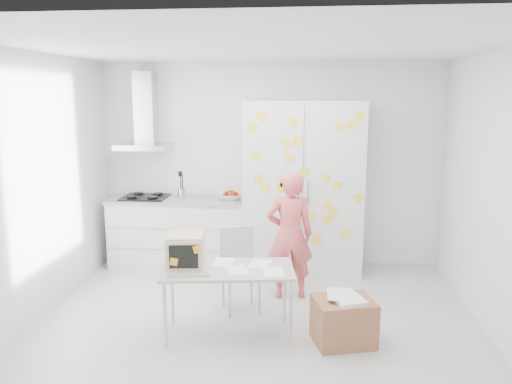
# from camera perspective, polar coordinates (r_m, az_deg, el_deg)

# --- Properties ---
(floor) EXTENTS (4.50, 4.00, 0.02)m
(floor) POSITION_cam_1_polar(r_m,az_deg,el_deg) (5.19, -0.09, -14.98)
(floor) COLOR silver
(floor) RESTS_ON ground
(walls) EXTENTS (4.52, 4.01, 2.70)m
(walls) POSITION_cam_1_polar(r_m,az_deg,el_deg) (5.46, 0.66, 1.35)
(walls) COLOR white
(walls) RESTS_ON ground
(ceiling) EXTENTS (4.50, 4.00, 0.02)m
(ceiling) POSITION_cam_1_polar(r_m,az_deg,el_deg) (4.69, -0.10, 16.32)
(ceiling) COLOR white
(ceiling) RESTS_ON walls
(counter_run) EXTENTS (1.84, 0.63, 1.28)m
(counter_run) POSITION_cam_1_polar(r_m,az_deg,el_deg) (6.80, -8.76, -4.44)
(counter_run) COLOR white
(counter_run) RESTS_ON ground
(range_hood) EXTENTS (0.70, 0.48, 1.01)m
(range_hood) POSITION_cam_1_polar(r_m,az_deg,el_deg) (6.83, -12.56, 8.15)
(range_hood) COLOR silver
(range_hood) RESTS_ON walls
(tall_cabinet) EXTENTS (1.50, 0.68, 2.20)m
(tall_cabinet) POSITION_cam_1_polar(r_m,az_deg,el_deg) (6.43, 5.40, 0.49)
(tall_cabinet) COLOR silver
(tall_cabinet) RESTS_ON ground
(person) EXTENTS (0.58, 0.43, 1.45)m
(person) POSITION_cam_1_polar(r_m,az_deg,el_deg) (5.61, 3.87, -4.94)
(person) COLOR #E25859
(person) RESTS_ON ground
(desk) EXTENTS (1.31, 0.78, 0.98)m
(desk) POSITION_cam_1_polar(r_m,az_deg,el_deg) (4.76, -6.29, -7.66)
(desk) COLOR #B0B9BC
(desk) RESTS_ON ground
(chair) EXTENTS (0.51, 0.51, 0.88)m
(chair) POSITION_cam_1_polar(r_m,az_deg,el_deg) (5.39, -1.94, -8.16)
(chair) COLOR #BBBAB9
(chair) RESTS_ON ground
(cardboard_box) EXTENTS (0.62, 0.55, 0.46)m
(cardboard_box) POSITION_cam_1_polar(r_m,az_deg,el_deg) (4.82, 9.98, -14.26)
(cardboard_box) COLOR #996442
(cardboard_box) RESTS_ON ground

